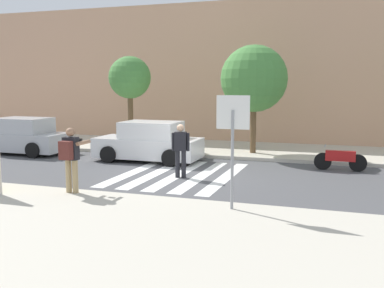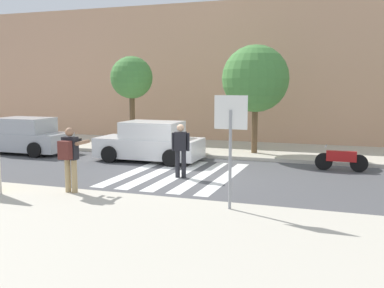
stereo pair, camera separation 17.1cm
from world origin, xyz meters
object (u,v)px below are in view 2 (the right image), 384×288
stop_sign (231,127)px  photographer_with_backpack (70,154)px  parked_car_silver (24,137)px  parked_car_white (150,143)px  pedestrian_crossing (181,148)px  motorcycle (341,159)px  street_tree_center (255,79)px  street_tree_west (132,78)px

stop_sign → photographer_with_backpack: (-4.36, 0.13, -0.87)m
parked_car_silver → parked_car_white: 6.00m
pedestrian_crossing → motorcycle: bearing=30.5°
stop_sign → motorcycle: stop_sign is taller
stop_sign → parked_car_silver: (-10.78, 6.06, -1.31)m
pedestrian_crossing → street_tree_center: size_ratio=0.39×
parked_car_white → street_tree_center: (3.61, 2.52, 2.47)m
photographer_with_backpack → pedestrian_crossing: 3.84m
photographer_with_backpack → parked_car_silver: photographer_with_backpack is taller
photographer_with_backpack → parked_car_white: (-0.42, 5.93, -0.44)m
street_tree_west → street_tree_center: street_tree_center is taller
motorcycle → street_tree_center: bearing=147.6°
photographer_with_backpack → street_tree_west: (-2.41, 8.37, 2.07)m
pedestrian_crossing → street_tree_west: 6.94m
parked_car_silver → parked_car_white: (6.00, 0.00, 0.00)m
stop_sign → street_tree_west: 10.94m
parked_car_silver → pedestrian_crossing: bearing=-17.2°
parked_car_white → stop_sign: bearing=-51.7°
photographer_with_backpack → parked_car_white: size_ratio=0.42×
pedestrian_crossing → street_tree_center: bearing=75.0°
motorcycle → street_tree_center: (-3.49, 2.22, 2.79)m
motorcycle → parked_car_silver: bearing=-178.7°
photographer_with_backpack → pedestrian_crossing: photographer_with_backpack is taller
street_tree_west → street_tree_center: 5.60m
photographer_with_backpack → street_tree_west: street_tree_west is taller
parked_car_silver → street_tree_center: (9.61, 2.52, 2.47)m
pedestrian_crossing → motorcycle: pedestrian_crossing is taller
stop_sign → motorcycle: bearing=70.0°
street_tree_center → parked_car_silver: bearing=-165.3°
stop_sign → street_tree_west: size_ratio=0.64×
stop_sign → motorcycle: 6.96m
pedestrian_crossing → parked_car_silver: (-8.24, 2.56, -0.25)m
stop_sign → parked_car_silver: 12.43m
stop_sign → parked_car_white: size_ratio=0.63×
pedestrian_crossing → street_tree_center: street_tree_center is taller
parked_car_silver → street_tree_west: bearing=31.4°
photographer_with_backpack → street_tree_west: 8.96m
photographer_with_backpack → motorcycle: 9.16m
stop_sign → motorcycle: size_ratio=1.48×
parked_car_silver → street_tree_center: bearing=14.7°
parked_car_white → motorcycle: size_ratio=2.33×
stop_sign → photographer_with_backpack: bearing=178.3°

